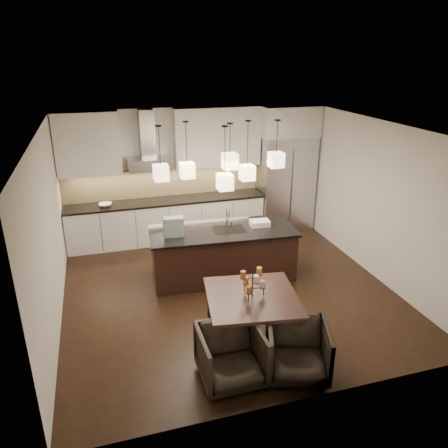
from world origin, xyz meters
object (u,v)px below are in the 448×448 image
object	(u,v)px
dining_table	(252,319)
armchair_left	(231,356)
refrigerator	(285,183)
armchair_right	(297,350)
island_body	(223,254)

from	to	relation	value
dining_table	armchair_left	world-z (taller)	dining_table
refrigerator	armchair_right	world-z (taller)	refrigerator
island_body	armchair_right	xyz separation A→B (m)	(0.17, -2.79, -0.08)
refrigerator	armchair_right	bearing A→B (deg)	-111.75
armchair_right	island_body	bearing A→B (deg)	112.59
island_body	dining_table	distance (m)	2.00
armchair_right	dining_table	bearing A→B (deg)	131.45
island_body	armchair_right	bearing A→B (deg)	-82.07
island_body	dining_table	size ratio (longest dim) A/B	2.03
dining_table	armchair_right	distance (m)	0.87
refrigerator	armchair_left	world-z (taller)	refrigerator
dining_table	refrigerator	bearing A→B (deg)	69.05
refrigerator	island_body	distance (m)	2.85
dining_table	armchair_right	xyz separation A→B (m)	(0.33, -0.80, -0.01)
refrigerator	armchair_left	distance (m)	5.35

